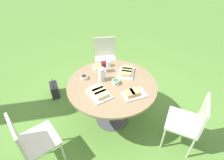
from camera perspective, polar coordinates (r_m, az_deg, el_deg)
name	(u,v)px	position (r m, az deg, el deg)	size (l,w,h in m)	color
ground_plane	(112,118)	(3.09, 0.00, -12.34)	(40.00, 40.00, 0.00)	#5B8C38
dining_table	(112,89)	(2.62, 0.00, -3.07)	(1.31, 1.31, 0.77)	#4C4C51
chair_near_left	(105,56)	(3.71, -2.21, 7.93)	(0.52, 0.53, 0.89)	beige
chair_near_right	(31,140)	(2.41, -24.90, -17.30)	(0.54, 0.53, 0.89)	beige
chair_far_back	(190,120)	(2.59, 24.18, -11.91)	(0.61, 0.61, 0.89)	beige
water_pitcher	(101,74)	(2.54, -3.47, 1.83)	(0.11, 0.10, 0.21)	silver
wine_glass	(104,65)	(2.71, -2.73, 5.06)	(0.08, 0.08, 0.18)	silver
platter_bread_main	(133,94)	(2.34, 6.92, -4.41)	(0.21, 0.31, 0.08)	white
platter_charcuterie	(99,92)	(2.34, -4.23, -4.08)	(0.37, 0.32, 0.08)	white
platter_sandwich_side	(126,72)	(2.73, 4.75, 2.72)	(0.40, 0.37, 0.08)	white
bowl_fries	(98,67)	(2.87, -4.71, 4.39)	(0.16, 0.16, 0.04)	silver
bowl_salad	(116,82)	(2.52, 1.19, -0.52)	(0.11, 0.11, 0.06)	silver
bowl_olives	(84,77)	(2.65, -9.10, 0.97)	(0.11, 0.11, 0.05)	beige
cup_water_near	(109,64)	(2.90, -1.13, 5.39)	(0.08, 0.08, 0.09)	silver
handbag	(55,90)	(3.60, -18.25, -2.99)	(0.30, 0.14, 0.37)	#232328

